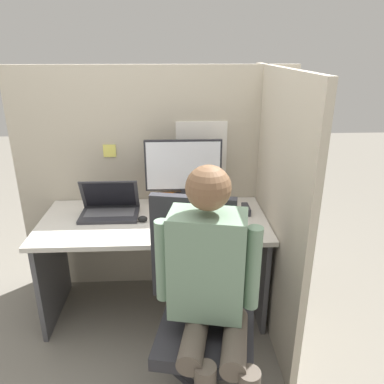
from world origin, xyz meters
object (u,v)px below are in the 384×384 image
laptop (110,209)px  person (211,287)px  monitor (183,169)px  stapler (246,209)px  paper_box (184,203)px  office_chair (200,303)px  carrot_toy (185,229)px

laptop → person: size_ratio=0.29×
monitor → person: (0.09, -0.99, -0.23)m
monitor → stapler: 0.50m
paper_box → office_chair: size_ratio=0.31×
monitor → paper_box: bearing=-90.0°
paper_box → monitor: monitor is taller
carrot_toy → office_chair: size_ratio=0.12×
laptop → carrot_toy: bearing=-29.5°
monitor → office_chair: (0.06, -0.83, -0.45)m
person → laptop: bearing=123.5°
monitor → office_chair: monitor is taller
laptop → stapler: (0.90, -0.00, -0.02)m
stapler → person: person is taller
paper_box → person: size_ratio=0.25×
monitor → stapler: monitor is taller
paper_box → stapler: 0.43m
office_chair → person: bearing=-78.5°
laptop → person: 1.06m
stapler → carrot_toy: carrot_toy is taller
office_chair → carrot_toy: bearing=98.0°
laptop → office_chair: office_chair is taller
stapler → person: (-0.32, -0.88, 0.02)m
paper_box → stapler: paper_box is taller
carrot_toy → laptop: bearing=150.5°
person → office_chair: bearing=101.5°
monitor → laptop: (-0.49, -0.11, -0.23)m
carrot_toy → office_chair: office_chair is taller
laptop → carrot_toy: 0.56m
monitor → office_chair: bearing=-85.9°
stapler → office_chair: office_chair is taller
stapler → paper_box: bearing=164.3°
carrot_toy → stapler: bearing=33.1°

